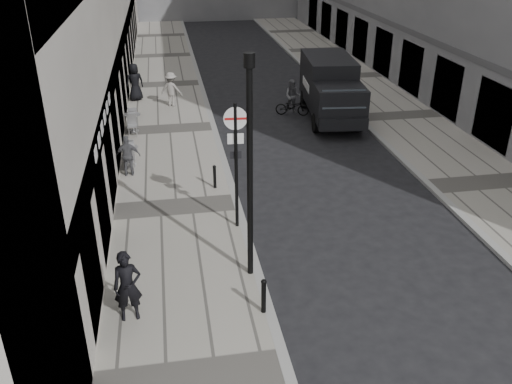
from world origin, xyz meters
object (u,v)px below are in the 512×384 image
at_px(panel_van, 331,86).
at_px(cyclist, 292,102).
at_px(lamppost, 250,161).
at_px(walking_man, 128,286).
at_px(sign_post, 236,150).

distance_m(panel_van, cyclist, 1.99).
bearing_deg(cyclist, lamppost, -88.54).
height_order(walking_man, cyclist, walking_man).
height_order(panel_van, cyclist, panel_van).
distance_m(walking_man, cyclist, 16.08).
xyz_separation_m(walking_man, lamppost, (3.08, 1.33, 2.35)).
height_order(sign_post, panel_van, sign_post).
height_order(sign_post, cyclist, sign_post).
relative_size(lamppost, panel_van, 0.96).
bearing_deg(panel_van, sign_post, -114.84).
bearing_deg(panel_van, cyclist, 166.39).
relative_size(sign_post, cyclist, 2.21).
xyz_separation_m(walking_man, cyclist, (7.27, 14.33, -0.33)).
distance_m(walking_man, lamppost, 4.09).
xyz_separation_m(walking_man, sign_post, (3.08, 3.87, 1.61)).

